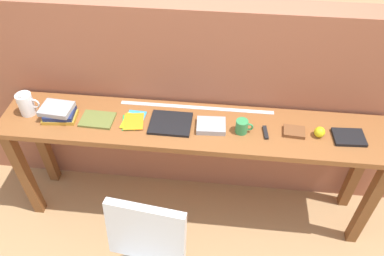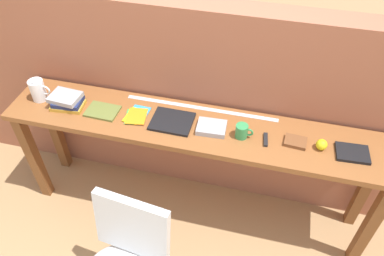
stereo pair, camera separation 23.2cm
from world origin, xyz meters
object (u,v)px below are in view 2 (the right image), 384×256
book_open_centre (172,121)px  mug (242,131)px  leather_journal_brown (295,142)px  book_repair_rightmost (352,153)px  multitool_folded (266,140)px  book_stack_leftmost (67,101)px  magazine_cycling (103,111)px  sports_ball_small (322,145)px  pitcher_white (38,90)px  pamphlet_pile_colourful (136,116)px

book_open_centre → mug: mug is taller
leather_journal_brown → book_repair_rightmost: (0.33, -0.01, -0.00)m
multitool_folded → book_stack_leftmost: bearing=179.8°
magazine_cycling → book_open_centre: size_ratio=0.80×
book_stack_leftmost → sports_ball_small: 1.64m
book_stack_leftmost → leather_journal_brown: 1.49m
magazine_cycling → mug: bearing=1.6°
book_open_centre → pitcher_white: bearing=179.8°
book_open_centre → multitool_folded: size_ratio=2.39×
leather_journal_brown → book_repair_rightmost: bearing=2.2°
pitcher_white → leather_journal_brown: pitcher_white is taller
pitcher_white → sports_ball_small: pitcher_white is taller
magazine_cycling → book_repair_rightmost: 1.57m
pamphlet_pile_colourful → mug: size_ratio=1.82×
pamphlet_pile_colourful → mug: bearing=-1.6°
sports_ball_small → magazine_cycling: bearing=-179.7°
magazine_cycling → sports_ball_small: sports_ball_small is taller
magazine_cycling → book_stack_leftmost: bearing=-178.0°
leather_journal_brown → mug: bearing=-171.9°
multitool_folded → magazine_cycling: bearing=179.7°
pamphlet_pile_colourful → book_open_centre: (0.24, 0.00, 0.00)m
book_open_centre → leather_journal_brown: bearing=0.7°
pitcher_white → magazine_cycling: bearing=-3.1°
pitcher_white → book_repair_rightmost: pitcher_white is taller
sports_ball_small → pamphlet_pile_colourful: bearing=179.7°
book_stack_leftmost → book_repair_rightmost: 1.82m
book_open_centre → multitool_folded: (0.60, -0.02, -0.00)m
magazine_cycling → leather_journal_brown: 1.25m
mug → multitool_folded: (0.15, 0.00, -0.04)m
pamphlet_pile_colourful → book_open_centre: 0.24m
pamphlet_pile_colourful → pitcher_white: bearing=179.1°
book_stack_leftmost → multitool_folded: bearing=-0.2°
pamphlet_pile_colourful → leather_journal_brown: leather_journal_brown is taller
pitcher_white → book_stack_leftmost: pitcher_white is taller
magazine_cycling → book_open_centre: bearing=3.6°
leather_journal_brown → sports_ball_small: 0.15m
pitcher_white → book_open_centre: size_ratio=0.70×
mug → sports_ball_small: mug is taller
magazine_cycling → multitool_folded: (1.07, -0.00, 0.00)m
book_stack_leftmost → sports_ball_small: bearing=0.3°
book_stack_leftmost → book_repair_rightmost: (1.82, 0.01, -0.03)m
mug → leather_journal_brown: 0.33m
leather_journal_brown → book_repair_rightmost: size_ratio=0.69×
pamphlet_pile_colourful → book_open_centre: bearing=0.0°
magazine_cycling → book_repair_rightmost: size_ratio=1.11×
leather_journal_brown → pamphlet_pile_colourful: bearing=-175.6°
book_open_centre → book_repair_rightmost: size_ratio=1.39×
pitcher_white → multitool_folded: 1.54m
pitcher_white → book_stack_leftmost: bearing=-6.6°
pitcher_white → pamphlet_pile_colourful: bearing=-0.9°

